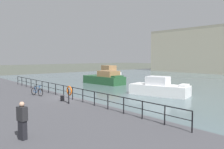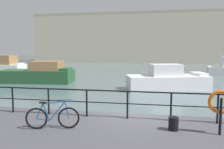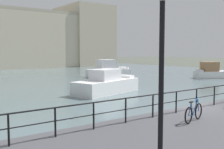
{
  "view_description": "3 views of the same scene",
  "coord_description": "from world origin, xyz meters",
  "px_view_note": "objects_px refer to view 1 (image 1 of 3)",
  "views": [
    {
      "loc": [
        18.13,
        -10.52,
        4.36
      ],
      "look_at": [
        -0.34,
        5.01,
        2.54
      ],
      "focal_mm": 36.35,
      "sensor_mm": 36.0,
      "label": 1
    },
    {
      "loc": [
        0.61,
        -9.14,
        3.36
      ],
      "look_at": [
        -1.82,
        4.06,
        1.9
      ],
      "focal_mm": 36.46,
      "sensor_mm": 36.0,
      "label": 2
    },
    {
      "loc": [
        -12.38,
        -9.55,
        3.79
      ],
      "look_at": [
        -1.97,
        4.51,
        2.28
      ],
      "focal_mm": 44.03,
      "sensor_mm": 36.0,
      "label": 3
    }
  ],
  "objects_px": {
    "parked_bicycle": "(37,92)",
    "life_ring_stand": "(69,91)",
    "moored_cabin_cruiser": "(109,72)",
    "moored_small_launch": "(159,88)",
    "moored_blue_motorboat": "(105,79)",
    "standing_person": "(22,120)",
    "mooring_bollard": "(62,98)"
  },
  "relations": [
    {
      "from": "standing_person",
      "to": "moored_blue_motorboat",
      "type": "bearing_deg",
      "value": 27.38
    },
    {
      "from": "moored_cabin_cruiser",
      "to": "moored_blue_motorboat",
      "type": "bearing_deg",
      "value": -41.71
    },
    {
      "from": "moored_blue_motorboat",
      "to": "life_ring_stand",
      "type": "distance_m",
      "value": 19.76
    },
    {
      "from": "moored_cabin_cruiser",
      "to": "life_ring_stand",
      "type": "xyz_separation_m",
      "value": [
        24.41,
        -23.87,
        0.71
      ]
    },
    {
      "from": "parked_bicycle",
      "to": "life_ring_stand",
      "type": "distance_m",
      "value": 5.35
    },
    {
      "from": "parked_bicycle",
      "to": "standing_person",
      "type": "height_order",
      "value": "standing_person"
    },
    {
      "from": "moored_cabin_cruiser",
      "to": "standing_person",
      "type": "bearing_deg",
      "value": -44.37
    },
    {
      "from": "moored_cabin_cruiser",
      "to": "standing_person",
      "type": "height_order",
      "value": "moored_cabin_cruiser"
    },
    {
      "from": "mooring_bollard",
      "to": "life_ring_stand",
      "type": "distance_m",
      "value": 1.57
    },
    {
      "from": "life_ring_stand",
      "to": "moored_small_launch",
      "type": "bearing_deg",
      "value": 94.13
    },
    {
      "from": "life_ring_stand",
      "to": "standing_person",
      "type": "height_order",
      "value": "standing_person"
    },
    {
      "from": "moored_small_launch",
      "to": "parked_bicycle",
      "type": "height_order",
      "value": "moored_small_launch"
    },
    {
      "from": "parked_bicycle",
      "to": "life_ring_stand",
      "type": "xyz_separation_m",
      "value": [
        5.29,
        0.47,
        0.59
      ]
    },
    {
      "from": "moored_cabin_cruiser",
      "to": "mooring_bollard",
      "type": "relative_size",
      "value": 13.21
    },
    {
      "from": "moored_small_launch",
      "to": "moored_blue_motorboat",
      "type": "distance_m",
      "value": 12.92
    },
    {
      "from": "mooring_bollard",
      "to": "moored_blue_motorboat",
      "type": "bearing_deg",
      "value": 130.91
    },
    {
      "from": "moored_small_launch",
      "to": "life_ring_stand",
      "type": "relative_size",
      "value": 5.09
    },
    {
      "from": "moored_cabin_cruiser",
      "to": "moored_small_launch",
      "type": "relative_size",
      "value": 0.82
    },
    {
      "from": "moored_blue_motorboat",
      "to": "mooring_bollard",
      "type": "bearing_deg",
      "value": -54.53
    },
    {
      "from": "parked_bicycle",
      "to": "mooring_bollard",
      "type": "height_order",
      "value": "parked_bicycle"
    },
    {
      "from": "moored_blue_motorboat",
      "to": "standing_person",
      "type": "relative_size",
      "value": 4.47
    },
    {
      "from": "moored_cabin_cruiser",
      "to": "moored_blue_motorboat",
      "type": "xyz_separation_m",
      "value": [
        10.77,
        -9.6,
        -0.14
      ]
    },
    {
      "from": "moored_cabin_cruiser",
      "to": "mooring_bollard",
      "type": "height_order",
      "value": "moored_cabin_cruiser"
    },
    {
      "from": "moored_small_launch",
      "to": "standing_person",
      "type": "bearing_deg",
      "value": -85.9
    },
    {
      "from": "standing_person",
      "to": "mooring_bollard",
      "type": "bearing_deg",
      "value": 34.4
    },
    {
      "from": "parked_bicycle",
      "to": "life_ring_stand",
      "type": "relative_size",
      "value": 1.24
    },
    {
      "from": "mooring_bollard",
      "to": "standing_person",
      "type": "bearing_deg",
      "value": -38.75
    },
    {
      "from": "life_ring_stand",
      "to": "moored_blue_motorboat",
      "type": "bearing_deg",
      "value": 133.71
    },
    {
      "from": "parked_bicycle",
      "to": "standing_person",
      "type": "xyz_separation_m",
      "value": [
        10.83,
        -4.96,
        0.47
      ]
    },
    {
      "from": "moored_small_launch",
      "to": "parked_bicycle",
      "type": "bearing_deg",
      "value": -125.02
    },
    {
      "from": "moored_blue_motorboat",
      "to": "life_ring_stand",
      "type": "height_order",
      "value": "moored_blue_motorboat"
    },
    {
      "from": "moored_cabin_cruiser",
      "to": "life_ring_stand",
      "type": "distance_m",
      "value": 34.15
    }
  ]
}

